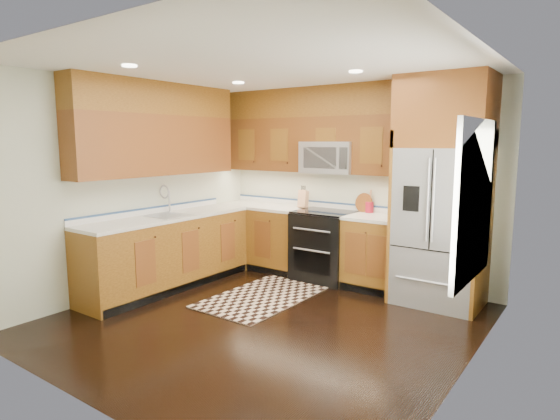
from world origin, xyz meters
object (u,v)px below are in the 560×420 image
Objects in this scene: refrigerator at (442,192)px; knife_block at (303,199)px; rug at (262,297)px; utensil_crock at (369,205)px; range at (324,246)px.

refrigerator is 2.01m from knife_block.
utensil_crock is (0.76, 1.35, 1.04)m from rug.
knife_block is (-0.21, 1.23, 1.06)m from rug.
refrigerator is at bearing -5.47° from knife_block.
range is 3.02× the size of knife_block.
rug is (-1.78, -1.04, -1.30)m from refrigerator.
refrigerator reaches higher than knife_block.
knife_block is (-1.99, 0.19, -0.24)m from refrigerator.
utensil_crock reaches higher than range.
refrigerator is at bearing -16.49° from utensil_crock.
refrigerator is (1.55, -0.04, 0.83)m from range.
refrigerator is 1.10m from utensil_crock.
range is at bearing -153.34° from utensil_crock.
range is at bearing 78.65° from rug.
refrigerator reaches higher than range.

